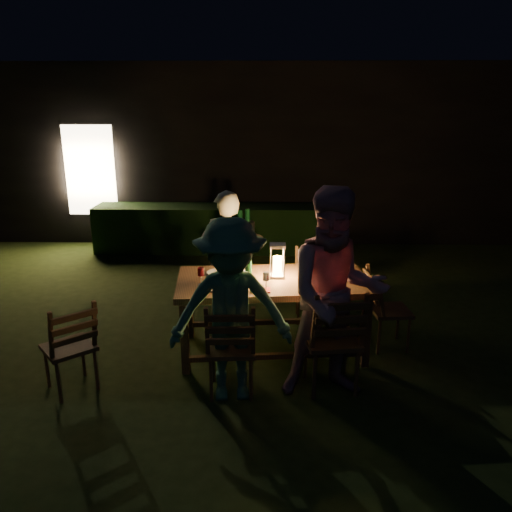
{
  "coord_description": "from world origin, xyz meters",
  "views": [
    {
      "loc": [
        0.4,
        -4.79,
        2.51
      ],
      "look_at": [
        0.28,
        0.23,
        0.97
      ],
      "focal_mm": 35.0,
      "sensor_mm": 36.0,
      "label": 1
    }
  ],
  "objects_px": {
    "chair_far_right": "(311,298)",
    "chair_spare": "(71,362)",
    "chair_near_right": "(331,357)",
    "bottle_bucket_a": "(240,227)",
    "person_house_side": "(227,257)",
    "chair_end": "(387,323)",
    "bottle_bucket_b": "(248,226)",
    "bottle_table": "(248,266)",
    "dining_table": "(273,286)",
    "person_opp_right": "(336,295)",
    "lantern": "(277,262)",
    "person_opp_left": "(231,311)",
    "ice_bucket": "(244,230)",
    "side_table": "(244,243)",
    "chair_far_left": "(228,299)",
    "chair_near_left": "(231,364)"
  },
  "relations": [
    {
      "from": "chair_far_right",
      "to": "chair_spare",
      "type": "distance_m",
      "value": 2.81
    },
    {
      "from": "chair_near_right",
      "to": "bottle_bucket_a",
      "type": "relative_size",
      "value": 3.27
    },
    {
      "from": "person_house_side",
      "to": "chair_end",
      "type": "bearing_deg",
      "value": 154.01
    },
    {
      "from": "chair_far_right",
      "to": "person_house_side",
      "type": "height_order",
      "value": "person_house_side"
    },
    {
      "from": "bottle_bucket_b",
      "to": "bottle_table",
      "type": "bearing_deg",
      "value": -87.6
    },
    {
      "from": "dining_table",
      "to": "chair_end",
      "type": "distance_m",
      "value": 1.31
    },
    {
      "from": "chair_end",
      "to": "bottle_table",
      "type": "xyz_separation_m",
      "value": [
        -1.47,
        -0.15,
        0.67
      ]
    },
    {
      "from": "person_opp_right",
      "to": "lantern",
      "type": "xyz_separation_m",
      "value": [
        -0.48,
        0.83,
        0.03
      ]
    },
    {
      "from": "chair_spare",
      "to": "person_opp_left",
      "type": "distance_m",
      "value": 1.55
    },
    {
      "from": "dining_table",
      "to": "ice_bucket",
      "type": "bearing_deg",
      "value": 95.46
    },
    {
      "from": "lantern",
      "to": "side_table",
      "type": "distance_m",
      "value": 1.98
    },
    {
      "from": "chair_far_left",
      "to": "bottle_bucket_b",
      "type": "relative_size",
      "value": 2.93
    },
    {
      "from": "side_table",
      "to": "bottle_table",
      "type": "bearing_deg",
      "value": -86.11
    },
    {
      "from": "bottle_table",
      "to": "side_table",
      "type": "distance_m",
      "value": 2.01
    },
    {
      "from": "person_opp_right",
      "to": "bottle_table",
      "type": "height_order",
      "value": "person_opp_right"
    },
    {
      "from": "chair_far_right",
      "to": "person_opp_left",
      "type": "height_order",
      "value": "person_opp_left"
    },
    {
      "from": "chair_far_left",
      "to": "lantern",
      "type": "relative_size",
      "value": 2.68
    },
    {
      "from": "chair_far_left",
      "to": "chair_spare",
      "type": "distance_m",
      "value": 2.0
    },
    {
      "from": "person_opp_right",
      "to": "bottle_bucket_a",
      "type": "xyz_separation_m",
      "value": [
        -0.96,
        2.69,
        -0.06
      ]
    },
    {
      "from": "person_opp_left",
      "to": "side_table",
      "type": "height_order",
      "value": "person_opp_left"
    },
    {
      "from": "dining_table",
      "to": "lantern",
      "type": "distance_m",
      "value": 0.25
    },
    {
      "from": "bottle_bucket_a",
      "to": "bottle_bucket_b",
      "type": "relative_size",
      "value": 1.0
    },
    {
      "from": "chair_spare",
      "to": "side_table",
      "type": "xyz_separation_m",
      "value": [
        1.44,
        2.76,
        0.35
      ]
    },
    {
      "from": "chair_far_left",
      "to": "person_opp_right",
      "type": "relative_size",
      "value": 0.5
    },
    {
      "from": "chair_far_left",
      "to": "chair_far_right",
      "type": "xyz_separation_m",
      "value": [
        1.0,
        0.1,
        -0.01
      ]
    },
    {
      "from": "chair_end",
      "to": "side_table",
      "type": "height_order",
      "value": "chair_end"
    },
    {
      "from": "chair_spare",
      "to": "ice_bucket",
      "type": "xyz_separation_m",
      "value": [
        1.44,
        2.76,
        0.55
      ]
    },
    {
      "from": "ice_bucket",
      "to": "bottle_bucket_a",
      "type": "relative_size",
      "value": 0.94
    },
    {
      "from": "chair_spare",
      "to": "person_house_side",
      "type": "distance_m",
      "value": 2.1
    },
    {
      "from": "chair_near_left",
      "to": "chair_spare",
      "type": "xyz_separation_m",
      "value": [
        -1.45,
        0.01,
        -0.01
      ]
    },
    {
      "from": "bottle_table",
      "to": "chair_far_left",
      "type": "bearing_deg",
      "value": 110.16
    },
    {
      "from": "chair_spare",
      "to": "person_opp_left",
      "type": "relative_size",
      "value": 0.56
    },
    {
      "from": "chair_near_right",
      "to": "ice_bucket",
      "type": "bearing_deg",
      "value": 100.69
    },
    {
      "from": "lantern",
      "to": "chair_far_left",
      "type": "bearing_deg",
      "value": 130.39
    },
    {
      "from": "chair_near_right",
      "to": "bottle_bucket_b",
      "type": "relative_size",
      "value": 3.27
    },
    {
      "from": "bottle_bucket_b",
      "to": "chair_spare",
      "type": "bearing_deg",
      "value": -117.99
    },
    {
      "from": "dining_table",
      "to": "lantern",
      "type": "height_order",
      "value": "lantern"
    },
    {
      "from": "chair_far_right",
      "to": "bottle_bucket_b",
      "type": "height_order",
      "value": "bottle_bucket_b"
    },
    {
      "from": "lantern",
      "to": "bottle_table",
      "type": "xyz_separation_m",
      "value": [
        -0.29,
        -0.08,
        -0.02
      ]
    },
    {
      "from": "bottle_table",
      "to": "bottle_bucket_b",
      "type": "distance_m",
      "value": 2.03
    },
    {
      "from": "chair_near_left",
      "to": "chair_end",
      "type": "bearing_deg",
      "value": 27.95
    },
    {
      "from": "bottle_table",
      "to": "bottle_bucket_a",
      "type": "bearing_deg",
      "value": 95.43
    },
    {
      "from": "chair_far_right",
      "to": "chair_end",
      "type": "height_order",
      "value": "chair_end"
    },
    {
      "from": "chair_end",
      "to": "bottle_table",
      "type": "bearing_deg",
      "value": -89.3
    },
    {
      "from": "person_house_side",
      "to": "side_table",
      "type": "relative_size",
      "value": 2.2
    },
    {
      "from": "side_table",
      "to": "lantern",
      "type": "bearing_deg",
      "value": -77.32
    },
    {
      "from": "ice_bucket",
      "to": "person_house_side",
      "type": "bearing_deg",
      "value": -96.95
    },
    {
      "from": "lantern",
      "to": "person_opp_right",
      "type": "bearing_deg",
      "value": -59.69
    },
    {
      "from": "chair_far_left",
      "to": "lantern",
      "type": "xyz_separation_m",
      "value": [
        0.57,
        -0.67,
        0.68
      ]
    },
    {
      "from": "chair_near_right",
      "to": "ice_bucket",
      "type": "xyz_separation_m",
      "value": [
        -0.91,
        2.68,
        0.51
      ]
    }
  ]
}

